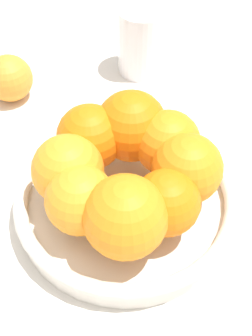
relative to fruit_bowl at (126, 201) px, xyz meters
name	(u,v)px	position (x,y,z in m)	size (l,w,h in m)	color
ground_plane	(126,211)	(0.00, 0.00, -0.02)	(4.00, 4.00, 0.00)	silver
fruit_bowl	(126,201)	(0.00, 0.00, 0.00)	(0.25, 0.25, 0.04)	silver
orange_pile	(126,168)	(0.00, 0.00, 0.06)	(0.19, 0.19, 0.08)	orange
stray_orange	(9,78)	(0.08, 0.26, 0.01)	(0.07, 0.07, 0.07)	orange
drinking_glass	(142,41)	(0.24, 0.14, 0.03)	(0.07, 0.07, 0.10)	white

